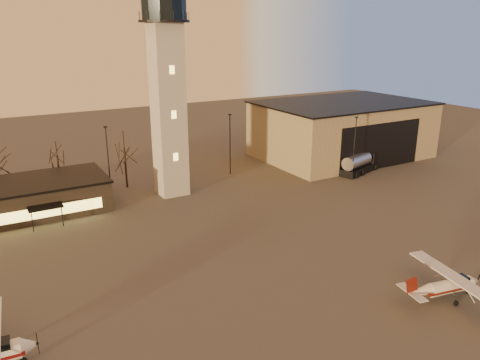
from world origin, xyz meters
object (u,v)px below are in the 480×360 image
object	(u,v)px
control_tower	(167,81)
cessna_front	(451,288)
terminal	(5,201)
fuel_truck	(360,165)
hangar	(342,129)

from	to	relation	value
control_tower	cessna_front	distance (m)	43.40
terminal	fuel_truck	world-z (taller)	terminal
control_tower	hangar	size ratio (longest dim) A/B	1.07
fuel_truck	terminal	bearing A→B (deg)	154.53
terminal	fuel_truck	distance (m)	54.16
cessna_front	hangar	bearing A→B (deg)	70.23
terminal	control_tower	bearing A→B (deg)	-5.15
hangar	fuel_truck	xyz separation A→B (m)	(-4.43, -9.99, -3.82)
terminal	cessna_front	distance (m)	52.73
hangar	cessna_front	bearing A→B (deg)	-120.07
terminal	fuel_truck	xyz separation A→B (m)	(53.56, -7.99, -0.83)
hangar	fuel_truck	distance (m)	11.58
control_tower	hangar	distance (m)	37.90
control_tower	cessna_front	size ratio (longest dim) A/B	3.02
cessna_front	fuel_truck	size ratio (longest dim) A/B	1.14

